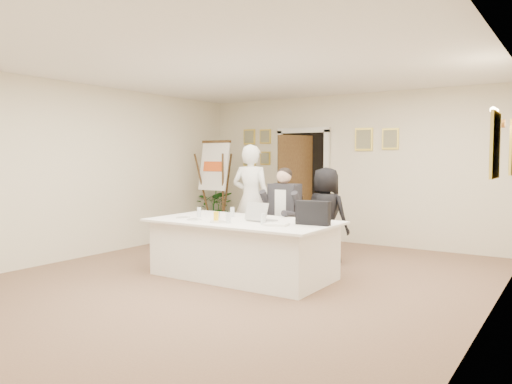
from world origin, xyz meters
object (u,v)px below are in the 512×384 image
Objects in this scene: laptop_bag at (313,213)px; paper_stack at (276,224)px; laptop at (262,210)px; standing_woman at (326,215)px; flip_chart at (218,195)px; potted_palm at (215,207)px; steel_jug at (217,216)px; conference_table at (243,248)px; standing_man at (251,199)px; oj_glass at (216,217)px; seated_man at (283,215)px.

paper_stack is (-0.36, -0.30, -0.14)m from laptop_bag.
standing_woman is at bearing 85.44° from laptop.
standing_woman reaches higher than laptop_bag.
paper_stack is at bearing -41.35° from flip_chart.
potted_palm is 3.91m from steel_jug.
steel_jug is at bearing -154.33° from conference_table.
steel_jug is (-0.97, 0.06, 0.04)m from paper_stack.
paper_stack is (1.49, -1.67, -0.13)m from standing_man.
potted_palm is 2.97× the size of laptop.
standing_woman is at bearing 60.80° from steel_jug.
steel_jug is (-1.33, -0.24, -0.10)m from laptop_bag.
standing_man is 1.25× the size of standing_woman.
potted_palm is 4.62m from paper_stack.
paper_stack is (2.85, -2.51, -0.09)m from flip_chart.
steel_jug is (-0.88, -1.57, 0.10)m from standing_woman.
conference_table is 2.28× the size of potted_palm.
flip_chart is 2.90m from standing_woman.
standing_woman is 1.63m from paper_stack.
potted_palm is (-0.54, 0.61, -0.33)m from flip_chart.
flip_chart reaches higher than steel_jug.
oj_glass is (0.62, -1.76, -0.08)m from standing_man.
seated_man is 1.35× the size of potted_palm.
flip_chart is at bearing 138.65° from paper_stack.
conference_table is at bearing 109.90° from standing_man.
conference_table is 19.35× the size of oj_glass.
paper_stack is 0.88m from oj_glass.
potted_palm is at bearing 133.42° from conference_table.
flip_chart is 6.59× the size of paper_stack.
steel_jug is (-0.10, 0.15, -0.01)m from oj_glass.
laptop_bag reaches higher than conference_table.
laptop is at bearing -43.32° from potted_palm.
seated_man is at bearing 131.14° from laptop_bag.
seated_man is 1.39m from paper_stack.
conference_table is at bearing -46.58° from potted_palm.
laptop is at bearing 81.86° from standing_woman.
seated_man is at bearing 116.75° from paper_stack.
laptop is 3.38× the size of steel_jug.
seated_man reaches higher than standing_woman.
seated_man is 0.78× the size of flip_chart.
conference_table is 1.08m from seated_man.
laptop_bag is at bearing 133.25° from standing_man.
potted_palm is 3.81× the size of paper_stack.
seated_man is 0.99m from standing_man.
paper_stack is at bearing -144.76° from laptop_bag.
laptop_bag is at bearing 17.64° from oj_glass.
laptop is (1.10, -1.38, -0.00)m from standing_man.
potted_palm reaches higher than paper_stack.
seated_man is 0.81× the size of standing_man.
flip_chart is 4.39× the size of laptop_bag.
paper_stack is at bearing -52.03° from seated_man.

